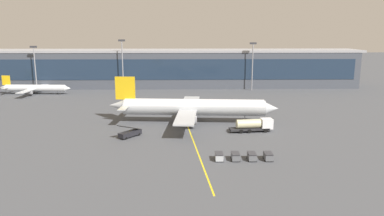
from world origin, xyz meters
name	(u,v)px	position (x,y,z in m)	size (l,w,h in m)	color
ground_plane	(190,131)	(0.00, 0.00, 0.00)	(700.00, 700.00, 0.00)	#47494F
apron_lead_in_line	(189,128)	(-0.41, 2.00, 0.00)	(0.30, 80.00, 0.01)	yellow
terminal_building	(153,68)	(-15.85, 76.24, 8.35)	(185.46, 18.21, 16.67)	#424751
main_airliner	(193,107)	(0.87, 8.40, 4.34)	(46.63, 36.98, 12.57)	#B2B7BC
fuel_tanker	(254,125)	(15.90, -1.38, 1.75)	(11.01, 3.66, 3.25)	#232326
belt_loader	(130,133)	(-14.42, -5.44, 0.99)	(5.36, 6.21, 3.49)	black
baggage_cart_0	(219,156)	(5.24, -21.97, 0.78)	(1.64, 2.67, 1.48)	#B2B7BC
baggage_cart_1	(235,156)	(8.44, -21.99, 0.78)	(1.64, 2.67, 1.48)	#595B60
baggage_cart_2	(252,156)	(11.64, -22.02, 0.78)	(1.64, 2.67, 1.48)	#595B60
baggage_cart_3	(268,156)	(14.84, -22.05, 0.78)	(1.64, 2.67, 1.48)	#595B60
commuter_jet_far	(35,88)	(-61.03, 55.98, 2.54)	(28.90, 22.93, 7.49)	silver
apron_light_mast_0	(35,64)	(-63.64, 64.28, 11.30)	(2.80, 0.50, 18.82)	gray
apron_light_mast_1	(253,62)	(27.27, 64.28, 12.01)	(2.80, 0.50, 20.18)	gray
apron_light_mast_2	(122,61)	(-27.27, 64.28, 12.64)	(2.80, 0.50, 21.40)	gray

